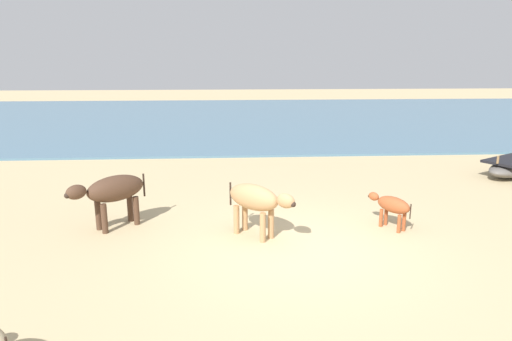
{
  "coord_description": "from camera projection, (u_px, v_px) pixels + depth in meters",
  "views": [
    {
      "loc": [
        -1.28,
        -7.4,
        3.31
      ],
      "look_at": [
        -0.63,
        3.34,
        0.6
      ],
      "focal_mm": 31.86,
      "sensor_mm": 36.0,
      "label": 1
    }
  ],
  "objects": [
    {
      "name": "calf_near_rust",
      "position": [
        392.0,
        206.0,
        8.9
      ],
      "size": [
        0.72,
        0.92,
        0.66
      ],
      "rotation": [
        0.0,
        0.0,
        2.17
      ],
      "color": "#9E4C28",
      "rests_on": "ground"
    },
    {
      "name": "ground",
      "position": [
        303.0,
        249.0,
        8.05
      ],
      "size": [
        80.0,
        80.0,
        0.0
      ],
      "primitive_type": "plane",
      "color": "tan"
    },
    {
      "name": "cow_adult_tan",
      "position": [
        256.0,
        200.0,
        8.43
      ],
      "size": [
        1.31,
        1.26,
        1.01
      ],
      "rotation": [
        0.0,
        0.0,
        5.52
      ],
      "color": "tan",
      "rests_on": "ground"
    },
    {
      "name": "sea_water",
      "position": [
        252.0,
        118.0,
        24.99
      ],
      "size": [
        60.0,
        20.0,
        0.08
      ],
      "primitive_type": "cube",
      "color": "slate",
      "rests_on": "ground"
    },
    {
      "name": "cow_second_adult_dark",
      "position": [
        113.0,
        191.0,
        8.85
      ],
      "size": [
        1.41,
        1.27,
        1.06
      ],
      "rotation": [
        0.0,
        0.0,
        3.84
      ],
      "color": "#4C3323",
      "rests_on": "ground"
    }
  ]
}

